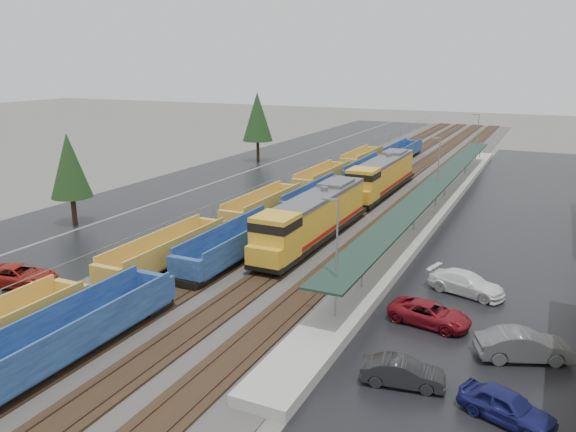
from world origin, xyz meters
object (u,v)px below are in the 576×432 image
locomotive_lead (312,218)px  well_string_blue (285,218)px  parked_car_east_d (507,407)px  parked_car_east_a (403,373)px  parked_car_west_c (19,276)px  well_string_yellow (222,227)px  parked_car_east_b (430,314)px  parked_car_east_c (466,283)px  parked_car_east_e (524,346)px  locomotive_trail (381,176)px

locomotive_lead → well_string_blue: bearing=144.0°
parked_car_east_d → locomotive_lead: bearing=63.2°
well_string_blue → parked_car_east_d: size_ratio=24.28×
parked_car_east_a → parked_car_east_d: 4.98m
well_string_blue → locomotive_lead: bearing=-36.0°
locomotive_lead → parked_car_west_c: bearing=-130.8°
well_string_yellow → parked_car_east_b: (20.60, -9.18, -0.48)m
well_string_blue → parked_car_east_c: size_ratio=19.67×
locomotive_lead → parked_car_east_c: (13.90, -5.35, -1.66)m
well_string_yellow → well_string_blue: well_string_blue is taller
parked_car_east_c → parked_car_east_e: 8.93m
well_string_yellow → parked_car_east_b: well_string_yellow is taller
locomotive_lead → parked_car_east_d: locomotive_lead is taller
locomotive_trail → locomotive_lead: bearing=-90.0°
parked_car_east_b → parked_car_east_d: parked_car_east_d is taller
well_string_blue → parked_car_east_a: size_ratio=25.00×
locomotive_trail → parked_car_west_c: (-15.24, -38.68, -1.65)m
well_string_yellow → parked_car_west_c: (-7.24, -15.68, -0.40)m
well_string_blue → parked_car_west_c: well_string_blue is taller
locomotive_trail → parked_car_east_e: bearing=-62.2°
locomotive_lead → locomotive_trail: same height
parked_car_east_e → parked_car_west_c: bearing=74.9°
locomotive_lead → well_string_yellow: size_ratio=0.21×
locomotive_trail → parked_car_east_c: (13.90, -26.35, -1.66)m
parked_car_east_d → parked_car_east_e: bearing=17.6°
parked_car_east_a → parked_car_east_c: size_ratio=0.79×
parked_car_east_b → locomotive_lead: bearing=57.5°
parked_car_east_a → parked_car_east_b: parked_car_east_b is taller
locomotive_lead → parked_car_east_a: locomotive_lead is taller
parked_car_west_c → parked_car_east_a: bearing=-104.7°
locomotive_trail → parked_car_east_b: locomotive_trail is taller
parked_car_east_b → parked_car_east_d: bearing=-138.8°
parked_car_east_c → parked_car_east_a: bearing=-169.3°
locomotive_trail → parked_car_east_e: 38.75m
locomotive_trail → parked_car_east_e: (18.05, -34.25, -1.60)m
parked_car_east_a → parked_car_east_b: bearing=-8.2°
well_string_yellow → locomotive_lead: bearing=14.1°
locomotive_trail → parked_car_east_d: size_ratio=4.70×
locomotive_trail → well_string_blue: 18.57m
parked_car_west_c → parked_car_east_e: 33.58m
well_string_yellow → parked_car_east_d: well_string_yellow is taller
well_string_blue → parked_car_east_a: well_string_blue is taller
parked_car_east_e → locomotive_lead: bearing=31.1°
well_string_yellow → parked_car_west_c: 17.27m
parked_car_west_c → parked_car_east_b: 28.59m
parked_car_east_c → parked_car_east_b: bearing=-177.2°
locomotive_lead → parked_car_east_b: size_ratio=4.05×
locomotive_lead → locomotive_trail: size_ratio=1.00×
locomotive_trail → parked_car_west_c: 41.61m
parked_car_west_c → parked_car_east_c: size_ratio=1.05×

